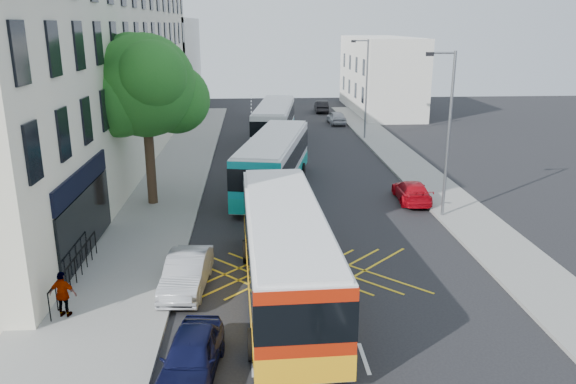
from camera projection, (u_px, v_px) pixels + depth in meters
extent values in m
plane|color=black|center=(364.00, 359.00, 16.29)|extent=(120.00, 120.00, 0.00)
cube|color=gray|center=(153.00, 204.00, 30.09)|extent=(5.00, 70.00, 0.15)
cube|color=gray|center=(445.00, 198.00, 31.07)|extent=(3.00, 70.00, 0.15)
cube|color=#EBE5C5|center=(86.00, 69.00, 36.98)|extent=(8.00, 45.00, 13.00)
cube|color=black|center=(82.00, 179.00, 22.35)|extent=(0.12, 7.00, 0.90)
cube|color=black|center=(86.00, 222.00, 22.87)|extent=(0.12, 7.00, 2.60)
cube|color=silver|center=(159.00, 62.00, 66.57)|extent=(8.00, 20.00, 10.00)
cube|color=silver|center=(380.00, 74.00, 61.70)|extent=(6.00, 18.00, 8.00)
cylinder|color=#382619|center=(150.00, 163.00, 29.43)|extent=(0.50, 0.50, 4.40)
sphere|color=#1B5E1B|center=(145.00, 86.00, 28.28)|extent=(5.20, 5.20, 5.20)
sphere|color=#1B5E1B|center=(176.00, 99.00, 29.36)|extent=(3.60, 3.60, 3.60)
sphere|color=#1B5E1B|center=(119.00, 99.00, 27.81)|extent=(3.80, 3.80, 3.80)
sphere|color=#1B5E1B|center=(152.00, 76.00, 26.90)|extent=(3.40, 3.40, 3.40)
sphere|color=#1B5E1B|center=(132.00, 64.00, 29.00)|extent=(3.20, 3.20, 3.20)
cylinder|color=slate|center=(449.00, 136.00, 26.96)|extent=(0.14, 0.14, 8.00)
cylinder|color=slate|center=(443.00, 53.00, 25.80)|extent=(1.20, 0.10, 0.10)
cube|color=black|center=(430.00, 54.00, 25.78)|extent=(0.35, 0.15, 0.18)
cylinder|color=slate|center=(366.00, 90.00, 46.07)|extent=(0.14, 0.14, 8.00)
cylinder|color=slate|center=(361.00, 41.00, 44.92)|extent=(1.20, 0.10, 0.10)
cube|color=black|center=(353.00, 41.00, 44.89)|extent=(0.35, 0.15, 0.18)
cube|color=silver|center=(285.00, 250.00, 19.58)|extent=(2.97, 11.52, 2.76)
cube|color=silver|center=(285.00, 212.00, 19.17)|extent=(2.76, 11.28, 0.12)
cube|color=black|center=(285.00, 240.00, 19.47)|extent=(3.04, 11.58, 1.14)
cube|color=#FFAE15|center=(285.00, 276.00, 19.86)|extent=(3.03, 11.57, 0.78)
cube|color=#AF1F09|center=(306.00, 336.00, 14.15)|extent=(2.64, 0.19, 2.60)
cube|color=#FF0C0C|center=(265.00, 364.00, 14.25)|extent=(0.25, 0.07, 0.25)
cube|color=#FF0C0C|center=(346.00, 359.00, 14.45)|extent=(0.25, 0.07, 0.25)
cylinder|color=black|center=(246.00, 251.00, 22.80)|extent=(0.32, 0.94, 0.94)
cylinder|color=black|center=(310.00, 249.00, 23.04)|extent=(0.32, 0.94, 0.94)
cylinder|color=black|center=(253.00, 344.00, 16.16)|extent=(0.32, 0.94, 0.94)
cylinder|color=black|center=(342.00, 340.00, 16.40)|extent=(0.32, 0.94, 0.94)
cube|color=silver|center=(274.00, 161.00, 32.34)|extent=(4.87, 11.63, 2.73)
cube|color=silver|center=(274.00, 137.00, 31.93)|extent=(4.62, 11.36, 0.12)
cube|color=black|center=(274.00, 155.00, 32.23)|extent=(4.94, 11.70, 1.13)
cube|color=#0C9B8B|center=(274.00, 177.00, 32.61)|extent=(4.93, 11.68, 0.77)
cube|color=#0C999D|center=(254.00, 188.00, 26.98)|extent=(2.58, 0.64, 2.58)
cube|color=#FF0C0C|center=(234.00, 201.00, 27.33)|extent=(0.26, 0.11, 0.25)
cube|color=#FF0C0C|center=(276.00, 203.00, 27.04)|extent=(0.26, 0.11, 0.25)
cylinder|color=black|center=(262.00, 169.00, 35.81)|extent=(0.47, 0.97, 0.93)
cylinder|color=black|center=(302.00, 170.00, 35.45)|extent=(0.47, 0.97, 0.93)
cylinder|color=black|center=(238.00, 201.00, 29.26)|extent=(0.47, 0.97, 0.93)
cylinder|color=black|center=(286.00, 203.00, 28.91)|extent=(0.47, 0.97, 0.93)
cube|color=silver|center=(275.00, 122.00, 45.48)|extent=(3.97, 11.55, 2.73)
cube|color=silver|center=(274.00, 104.00, 45.07)|extent=(3.74, 11.30, 0.12)
cube|color=black|center=(275.00, 117.00, 45.37)|extent=(4.04, 11.61, 1.13)
cube|color=#0C8F9B|center=(275.00, 133.00, 45.75)|extent=(4.02, 11.60, 0.77)
cube|color=silver|center=(268.00, 135.00, 40.09)|extent=(2.60, 0.43, 2.57)
cube|color=#FF0C0C|center=(254.00, 144.00, 40.35)|extent=(0.26, 0.09, 0.25)
cube|color=#FF0C0C|center=(282.00, 145.00, 40.23)|extent=(0.26, 0.09, 0.25)
cylinder|color=black|center=(263.00, 130.00, 48.87)|extent=(0.40, 0.95, 0.93)
cylinder|color=black|center=(292.00, 130.00, 48.72)|extent=(0.40, 0.95, 0.93)
cylinder|color=black|center=(253.00, 147.00, 42.28)|extent=(0.40, 0.95, 0.93)
cylinder|color=black|center=(287.00, 147.00, 42.13)|extent=(0.40, 0.95, 0.93)
imported|color=black|center=(191.00, 356.00, 15.29)|extent=(1.85, 3.83, 1.26)
imported|color=#9FA1A6|center=(187.00, 273.00, 20.38)|extent=(1.71, 4.11, 1.32)
imported|color=red|center=(412.00, 191.00, 30.58)|extent=(1.83, 4.06, 1.15)
imported|color=#464B4F|center=(268.00, 113.00, 56.73)|extent=(2.59, 5.35, 1.47)
imported|color=#B0B2B9|center=(336.00, 117.00, 54.38)|extent=(1.65, 3.79, 1.27)
imported|color=black|center=(321.00, 106.00, 61.70)|extent=(1.44, 3.83, 1.25)
imported|color=gray|center=(63.00, 294.00, 18.15)|extent=(0.97, 0.54, 1.56)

